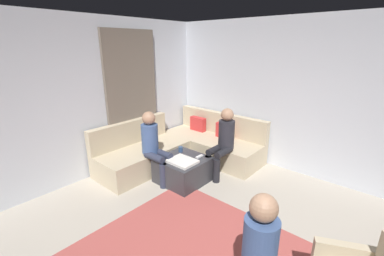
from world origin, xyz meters
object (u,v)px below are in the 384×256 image
Objects in this scene: ottoman at (183,170)px; person_on_couch_side at (154,144)px; coffee_mug at (181,149)px; person_on_couch_back at (223,140)px; person_on_armchair at (271,256)px; game_remote at (199,156)px; sectional_couch at (183,148)px.

ottoman is 0.63× the size of person_on_couch_side.
coffee_mug is 0.77m from person_on_couch_back.
coffee_mug is (-0.22, 0.18, 0.26)m from ottoman.
person_on_couch_side is at bearing -136.41° from person_on_armchair.
person_on_couch_back is at bearing 60.95° from ottoman.
coffee_mug reaches higher than ottoman.
person_on_armchair is at bearing -36.93° from game_remote.
sectional_couch is 3.36× the size of ottoman.
sectional_couch is at bearing 128.33° from coffee_mug.
ottoman is 5.07× the size of game_remote.
game_remote is (0.73, -0.37, 0.15)m from sectional_couch.
coffee_mug reaches higher than game_remote.
ottoman is at bearing -145.87° from person_on_armchair.
person_on_armchair is at bearing 132.95° from person_on_couch_back.
person_on_couch_back reaches higher than ottoman.
person_on_couch_side reaches higher than person_on_armchair.
person_on_armchair is (2.10, -1.23, 0.43)m from ottoman.
coffee_mug is at bearing 38.89° from person_on_couch_back.
game_remote is 0.80m from person_on_couch_side.
sectional_couch is at bearing 152.84° from game_remote.
person_on_couch_side is at bearing -111.33° from coffee_mug.
ottoman is 0.87m from person_on_couch_back.
person_on_couch_side reaches higher than sectional_couch.
person_on_couch_back is (0.36, 0.65, 0.45)m from ottoman.
person_on_couch_back is 2.56m from person_on_armchair.
sectional_couch is at bearing 3.48° from person_on_couch_back.
coffee_mug is at bearing -51.67° from sectional_couch.
person_on_couch_back reaches higher than sectional_couch.
person_on_couch_side is (-0.40, -0.28, 0.45)m from ottoman.
person_on_couch_back reaches higher than coffee_mug.
coffee_mug is at bearing -174.29° from game_remote.
ottoman is 8.00× the size of coffee_mug.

